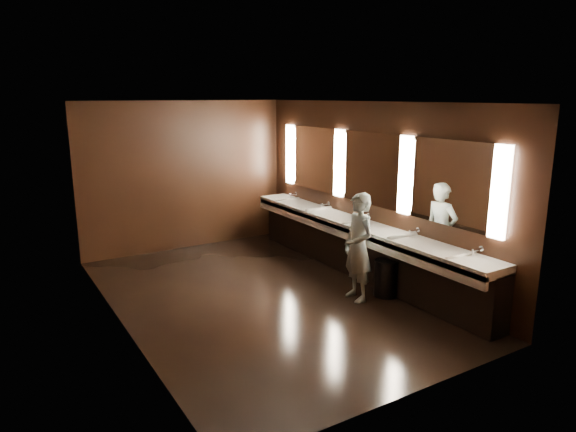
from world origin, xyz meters
The scene contains 10 objects.
floor centered at (0.00, 0.00, 0.00)m, with size 6.00×6.00×0.00m, color black.
ceiling centered at (0.00, 0.00, 2.80)m, with size 4.00×6.00×0.02m, color #2D2D2B.
wall_back centered at (0.00, 3.00, 1.40)m, with size 4.00×0.02×2.80m, color black.
wall_front centered at (0.00, -3.00, 1.40)m, with size 4.00×0.02×2.80m, color black.
wall_left centered at (-2.00, 0.00, 1.40)m, with size 0.02×6.00×2.80m, color black.
wall_right centered at (2.00, 0.00, 1.40)m, with size 0.02×6.00×2.80m, color black.
sink_counter centered at (1.79, 0.00, 0.50)m, with size 0.55×5.40×1.01m.
mirror_band centered at (1.98, 0.00, 1.75)m, with size 0.06×5.03×1.15m.
person centered at (1.13, -0.80, 0.78)m, with size 0.57×0.38×1.57m, color #90BBD7.
trash_bin centered at (1.58, -0.92, 0.27)m, with size 0.35×0.35×0.55m, color black.
Camera 1 is at (-3.39, -6.24, 2.89)m, focal length 32.00 mm.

